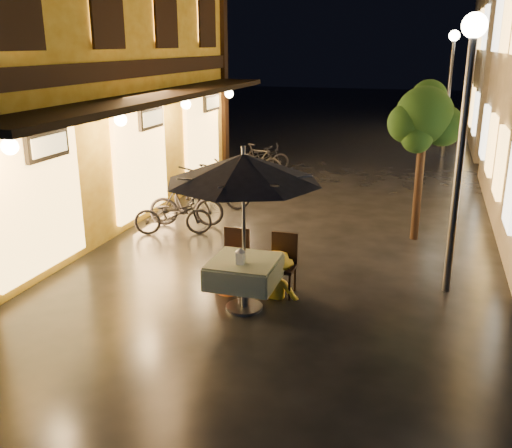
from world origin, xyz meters
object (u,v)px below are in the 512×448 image
(cafe_table, at_px, (244,272))
(person_orange, at_px, (229,248))
(streetlamp_near, at_px, (466,107))
(table_lantern, at_px, (240,255))
(person_yellow, at_px, (277,253))
(patio_umbrella, at_px, (243,168))
(bicycle_0, at_px, (173,215))

(cafe_table, distance_m, person_orange, 0.73)
(streetlamp_near, relative_size, table_lantern, 16.92)
(table_lantern, distance_m, person_orange, 0.87)
(table_lantern, bearing_deg, cafe_table, 90.00)
(table_lantern, relative_size, person_yellow, 0.17)
(person_orange, bearing_deg, patio_umbrella, 145.98)
(table_lantern, height_order, person_orange, person_orange)
(patio_umbrella, distance_m, person_orange, 1.60)
(table_lantern, bearing_deg, streetlamp_near, 30.76)
(person_orange, distance_m, bicycle_0, 3.13)
(patio_umbrella, height_order, bicycle_0, patio_umbrella)
(person_orange, xyz_separation_m, bicycle_0, (-2.07, 2.33, -0.30))
(streetlamp_near, relative_size, person_orange, 2.94)
(streetlamp_near, height_order, cafe_table, streetlamp_near)
(table_lantern, bearing_deg, person_orange, 121.26)
(patio_umbrella, bearing_deg, streetlamp_near, 28.36)
(person_orange, relative_size, person_yellow, 1.00)
(person_yellow, distance_m, bicycle_0, 3.68)
(cafe_table, distance_m, table_lantern, 0.37)
(patio_umbrella, bearing_deg, person_yellow, 59.05)
(person_orange, bearing_deg, bicycle_0, -30.36)
(person_orange, height_order, bicycle_0, person_orange)
(person_yellow, relative_size, bicycle_0, 0.90)
(person_orange, bearing_deg, table_lantern, 139.30)
(bicycle_0, bearing_deg, table_lantern, -160.60)
(streetlamp_near, distance_m, patio_umbrella, 3.39)
(patio_umbrella, distance_m, table_lantern, 1.24)
(person_yellow, bearing_deg, cafe_table, 61.36)
(table_lantern, distance_m, bicycle_0, 3.98)
(streetlamp_near, bearing_deg, table_lantern, -149.24)
(cafe_table, bearing_deg, person_orange, 127.94)
(patio_umbrella, bearing_deg, table_lantern, -90.00)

